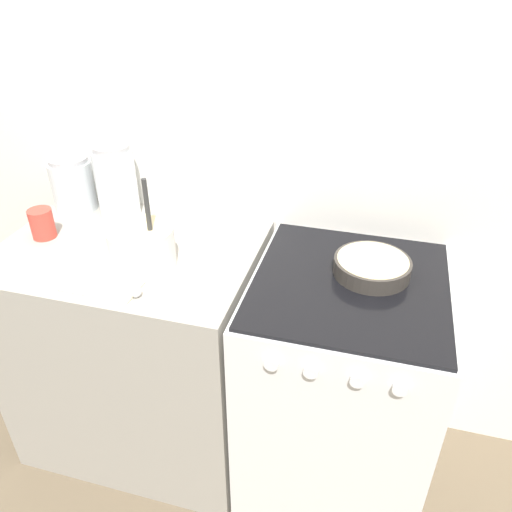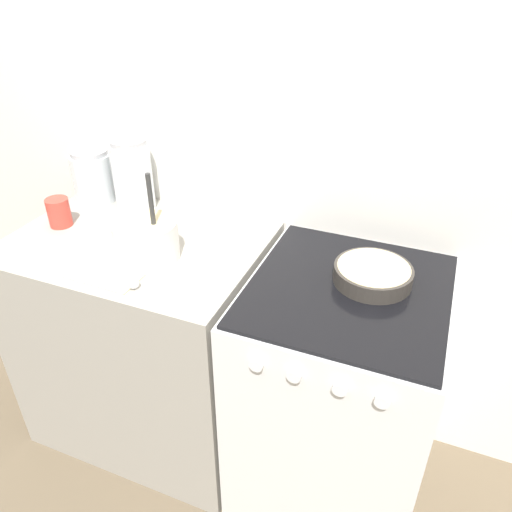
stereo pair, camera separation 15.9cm
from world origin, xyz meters
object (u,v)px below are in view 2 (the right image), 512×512
Objects in this scene: mixing_bowl at (146,237)px; storage_jar_left at (94,179)px; baking_pan at (373,274)px; storage_jar_middle at (133,179)px; stove at (336,393)px; tin_can at (59,212)px.

mixing_bowl reaches higher than storage_jar_left.
storage_jar_middle is (-0.97, 0.17, 0.09)m from baking_pan.
stove is 2.98× the size of mixing_bowl.
mixing_bowl is 0.43m from tin_can.
storage_jar_left is at bearing 168.43° from stove.
storage_jar_left reaches higher than baking_pan.
storage_jar_middle is at bearing 129.07° from mixing_bowl.
mixing_bowl is at bearing -34.81° from storage_jar_left.
storage_jar_left is at bearing 180.00° from storage_jar_middle.
baking_pan is 0.99m from storage_jar_middle.
storage_jar_left reaches higher than tin_can.
mixing_bowl is 0.74m from baking_pan.
storage_jar_middle is (0.19, -0.00, 0.03)m from storage_jar_left.
baking_pan reaches higher than stove.
baking_pan is at bearing 46.17° from stove.
stove is 1.26m from storage_jar_left.
tin_can is (-1.09, -0.01, 0.51)m from stove.
tin_can reaches higher than baking_pan.
tin_can is at bearing -176.65° from baking_pan.
mixing_bowl is 1.10× the size of storage_jar_middle.
storage_jar_middle is 0.30m from tin_can.
storage_jar_left is at bearing 145.19° from mixing_bowl.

